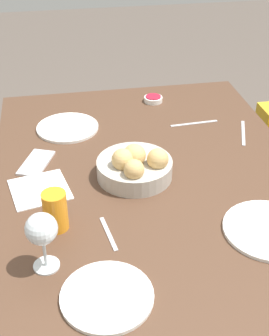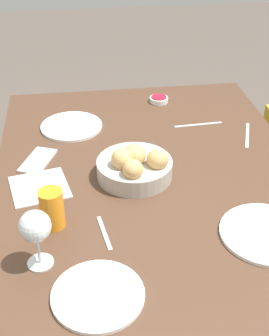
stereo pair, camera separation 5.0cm
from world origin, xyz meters
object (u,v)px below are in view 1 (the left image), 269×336
at_px(wine_glass, 42,231).
at_px(jam_bowl_berry, 153,99).
at_px(fork_silver, 243,133).
at_px(juice_glass, 55,211).
at_px(bread_basket, 135,166).
at_px(cell_phone, 36,163).
at_px(plate_near_left, 68,128).
at_px(plate_near_right, 107,296).
at_px(spoon_coffee, 109,234).
at_px(knife_silver, 194,123).
at_px(napkin, 40,189).
at_px(plate_far_center, 269,230).

bearing_deg(wine_glass, jam_bowl_berry, 152.36).
bearing_deg(wine_glass, fork_silver, 127.22).
xyz_separation_m(juice_glass, wine_glass, (0.14, -0.03, 0.06)).
xyz_separation_m(juice_glass, jam_bowl_berry, (-0.71, 0.41, -0.04)).
relative_size(bread_basket, cell_phone, 1.38).
xyz_separation_m(plate_near_left, plate_near_right, (0.80, 0.04, 0.00)).
bearing_deg(spoon_coffee, plate_near_right, -8.48).
xyz_separation_m(jam_bowl_berry, fork_silver, (0.31, 0.26, -0.01)).
relative_size(bread_basket, wine_glass, 1.48).
relative_size(bread_basket, spoon_coffee, 1.71).
xyz_separation_m(plate_near_left, juice_glass, (0.54, -0.06, 0.05)).
distance_m(wine_glass, cell_phone, 0.47).
bearing_deg(cell_phone, spoon_coffee, 26.17).
xyz_separation_m(plate_near_left, knife_silver, (0.04, 0.46, -0.00)).
bearing_deg(juice_glass, knife_silver, 133.53).
bearing_deg(spoon_coffee, bread_basket, 154.72).
bearing_deg(wine_glass, bread_basket, 140.20).
bearing_deg(fork_silver, bread_basket, -64.54).
xyz_separation_m(plate_near_left, napkin, (0.36, -0.10, -0.00)).
xyz_separation_m(bread_basket, fork_silver, (-0.20, 0.43, -0.04)).
bearing_deg(cell_phone, plate_far_center, 53.88).
xyz_separation_m(bread_basket, plate_far_center, (0.31, 0.30, -0.04)).
bearing_deg(bread_basket, juice_glass, -51.98).
xyz_separation_m(plate_far_center, jam_bowl_berry, (-0.82, -0.13, 0.01)).
bearing_deg(jam_bowl_berry, plate_far_center, 9.26).
height_order(knife_silver, spoon_coffee, same).
bearing_deg(plate_near_left, cell_phone, -27.53).
bearing_deg(plate_near_left, wine_glass, -7.61).
xyz_separation_m(wine_glass, spoon_coffee, (-0.09, 0.16, -0.11)).
bearing_deg(knife_silver, fork_silver, 56.74).
bearing_deg(fork_silver, plate_near_right, -41.19).
relative_size(spoon_coffee, cell_phone, 0.81).
height_order(spoon_coffee, napkin, napkin).
distance_m(plate_near_left, cell_phone, 0.24).
bearing_deg(napkin, plate_far_center, 63.64).
relative_size(plate_near_left, plate_far_center, 0.92).
xyz_separation_m(plate_near_left, plate_far_center, (0.65, 0.49, 0.00)).
height_order(bread_basket, plate_near_right, bread_basket).
distance_m(plate_near_right, fork_silver, 0.87).
distance_m(fork_silver, spoon_coffee, 0.70).
relative_size(bread_basket, plate_far_center, 0.95).
xyz_separation_m(juice_glass, cell_phone, (-0.32, -0.05, -0.05)).
bearing_deg(knife_silver, napkin, -60.62).
bearing_deg(bread_basket, fork_silver, 115.46).
bearing_deg(plate_near_left, juice_glass, -6.37).
bearing_deg(fork_silver, napkin, -73.07).
height_order(plate_near_left, plate_far_center, same).
relative_size(fork_silver, cell_phone, 1.03).
bearing_deg(napkin, cell_phone, -176.28).
relative_size(wine_glass, spoon_coffee, 1.16).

